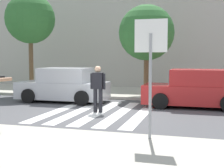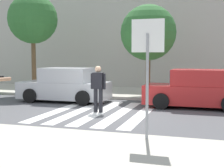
{
  "view_description": "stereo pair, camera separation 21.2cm",
  "coord_description": "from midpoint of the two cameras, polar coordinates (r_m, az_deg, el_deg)",
  "views": [
    {
      "loc": [
        3.63,
        -10.75,
        2.07
      ],
      "look_at": [
        0.6,
        -0.2,
        1.1
      ],
      "focal_mm": 50.0,
      "sensor_mm": 36.0,
      "label": 1
    },
    {
      "loc": [
        3.83,
        -10.69,
        2.07
      ],
      "look_at": [
        0.6,
        -0.2,
        1.1
      ],
      "focal_mm": 50.0,
      "sensor_mm": 36.0,
      "label": 2
    }
  ],
  "objects": [
    {
      "name": "crosswalk_stripe_0",
      "position": [
        12.32,
        -9.89,
        -4.68
      ],
      "size": [
        0.44,
        5.2,
        0.01
      ],
      "primitive_type": "cube",
      "color": "silver",
      "rests_on": "ground"
    },
    {
      "name": "parked_car_silver",
      "position": [
        14.46,
        -9.26,
        -0.35
      ],
      "size": [
        4.1,
        1.92,
        1.55
      ],
      "color": "#B7BABF",
      "rests_on": "ground"
    },
    {
      "name": "stop_sign",
      "position": [
        7.28,
        6.26,
        5.84
      ],
      "size": [
        0.76,
        0.08,
        2.79
      ],
      "color": "gray",
      "rests_on": "sidewalk_near"
    },
    {
      "name": "sidewalk_far",
      "position": [
        17.24,
        3.42,
        -1.62
      ],
      "size": [
        60.0,
        4.8,
        0.14
      ],
      "primitive_type": "cube",
      "color": "#B2AD9E",
      "rests_on": "ground"
    },
    {
      "name": "crosswalk_stripe_1",
      "position": [
        12.0,
        -6.44,
        -4.9
      ],
      "size": [
        0.44,
        5.2,
        0.01
      ],
      "primitive_type": "cube",
      "color": "silver",
      "rests_on": "ground"
    },
    {
      "name": "street_tree_west",
      "position": [
        17.83,
        -15.07,
        11.39
      ],
      "size": [
        2.69,
        2.69,
        5.32
      ],
      "color": "brown",
      "rests_on": "sidewalk_far"
    },
    {
      "name": "ground_plane",
      "position": [
        11.53,
        -3.13,
        -5.29
      ],
      "size": [
        120.0,
        120.0,
        0.0
      ],
      "primitive_type": "plane",
      "color": "#4C4C4F"
    },
    {
      "name": "crosswalk_stripe_3",
      "position": [
        11.49,
        0.99,
        -5.31
      ],
      "size": [
        0.44,
        5.2,
        0.01
      ],
      "primitive_type": "cube",
      "color": "silver",
      "rests_on": "ground"
    },
    {
      "name": "pedestrian_crossing",
      "position": [
        11.5,
        -3.12,
        -0.42
      ],
      "size": [
        0.58,
        0.24,
        1.72
      ],
      "color": "#232328",
      "rests_on": "ground"
    },
    {
      "name": "crosswalk_stripe_4",
      "position": [
        11.31,
        4.92,
        -5.49
      ],
      "size": [
        0.44,
        5.2,
        0.01
      ],
      "primitive_type": "cube",
      "color": "silver",
      "rests_on": "ground"
    },
    {
      "name": "crosswalk_stripe_2",
      "position": [
        11.72,
        -2.81,
        -5.11
      ],
      "size": [
        0.44,
        5.2,
        0.01
      ],
      "primitive_type": "cube",
      "color": "silver",
      "rests_on": "ground"
    },
    {
      "name": "parked_car_red",
      "position": [
        13.09,
        14.57,
        -1.01
      ],
      "size": [
        4.1,
        1.92,
        1.55
      ],
      "color": "red",
      "rests_on": "ground"
    },
    {
      "name": "building_facade_far",
      "position": [
        21.47,
        6.06,
        7.81
      ],
      "size": [
        56.0,
        4.0,
        6.23
      ],
      "primitive_type": "cube",
      "color": "#ADA89E",
      "rests_on": "ground"
    },
    {
      "name": "street_tree_center",
      "position": [
        15.59,
        5.93,
        9.28
      ],
      "size": [
        2.73,
        2.73,
        4.46
      ],
      "color": "brown",
      "rests_on": "sidewalk_far"
    }
  ]
}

